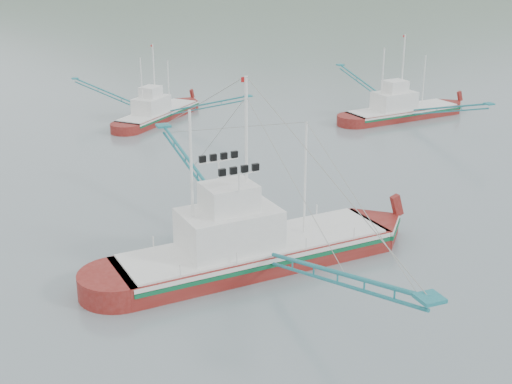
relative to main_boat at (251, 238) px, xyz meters
name	(u,v)px	position (x,y,z in m)	size (l,w,h in m)	color
ground	(295,276)	(1.82, -2.37, -1.77)	(1200.00, 1200.00, 0.00)	slate
main_boat	(251,238)	(0.00, 0.00, 0.00)	(17.12, 30.41, 12.33)	maroon
bg_boat_far	(157,102)	(4.14, 36.72, 0.09)	(17.36, 18.14, 8.65)	maroon
bg_boat_right	(402,105)	(28.56, 27.35, -0.35)	(13.37, 23.58, 9.58)	maroon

